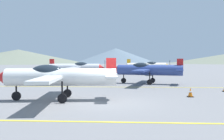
{
  "coord_description": "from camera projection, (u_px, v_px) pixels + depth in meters",
  "views": [
    {
      "loc": [
        0.89,
        -13.05,
        2.36
      ],
      "look_at": [
        -0.65,
        14.0,
        1.2
      ],
      "focal_mm": 38.24,
      "sensor_mm": 36.0,
      "label": 1
    }
  ],
  "objects": [
    {
      "name": "apron_line_far",
      "position": [
        115.0,
        87.0,
        20.66
      ],
      "size": [
        80.0,
        0.16,
        0.01
      ],
      "primitive_type": "cube",
      "color": "yellow",
      "rests_on": "ground_plane"
    },
    {
      "name": "apron_line_near",
      "position": [
        102.0,
        122.0,
        9.03
      ],
      "size": [
        80.0,
        0.16,
        0.01
      ],
      "primitive_type": "cube",
      "color": "yellow",
      "rests_on": "ground_plane"
    },
    {
      "name": "airplane_mid",
      "position": [
        147.0,
        70.0,
        23.47
      ],
      "size": [
        7.24,
        8.21,
        2.47
      ],
      "color": "#33478C",
      "rests_on": "ground_plane"
    },
    {
      "name": "airplane_near",
      "position": [
        57.0,
        76.0,
        13.88
      ],
      "size": [
        7.21,
        8.28,
        2.47
      ],
      "color": "white",
      "rests_on": "ground_plane"
    },
    {
      "name": "traffic_cone_side",
      "position": [
        190.0,
        92.0,
        15.13
      ],
      "size": [
        0.36,
        0.36,
        0.59
      ],
      "color": "black",
      "rests_on": "ground_plane"
    },
    {
      "name": "airplane_far",
      "position": [
        77.0,
        67.0,
        30.06
      ],
      "size": [
        7.12,
        8.22,
        2.47
      ],
      "color": "silver",
      "rests_on": "ground_plane"
    },
    {
      "name": "hill_left",
      "position": [
        18.0,
        57.0,
        151.22
      ],
      "size": [
        86.26,
        86.26,
        8.9
      ],
      "primitive_type": "cone",
      "color": "slate",
      "rests_on": "ground_plane"
    },
    {
      "name": "hill_centerleft",
      "position": [
        116.0,
        56.0,
        165.98
      ],
      "size": [
        57.44,
        57.44,
        10.4
      ],
      "primitive_type": "cone",
      "color": "slate",
      "rests_on": "ground_plane"
    },
    {
      "name": "ground_plane",
      "position": [
        109.0,
        103.0,
        13.17
      ],
      "size": [
        400.0,
        400.0,
        0.0
      ],
      "primitive_type": "plane",
      "color": "slate"
    },
    {
      "name": "car_sedan",
      "position": [
        159.0,
        67.0,
        47.5
      ],
      "size": [
        2.21,
        4.39,
        1.62
      ],
      "color": "#3372BF",
      "rests_on": "ground_plane"
    },
    {
      "name": "airplane_back",
      "position": [
        148.0,
        66.0,
        38.96
      ],
      "size": [
        7.2,
        8.27,
        2.47
      ],
      "color": "silver",
      "rests_on": "ground_plane"
    }
  ]
}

